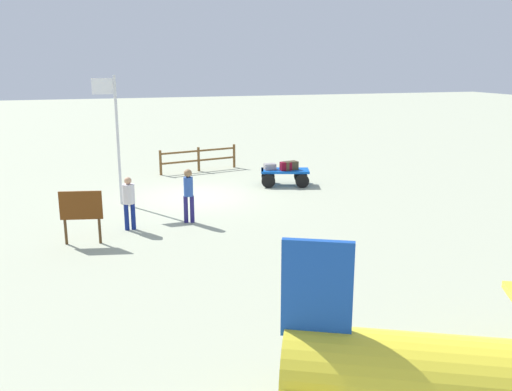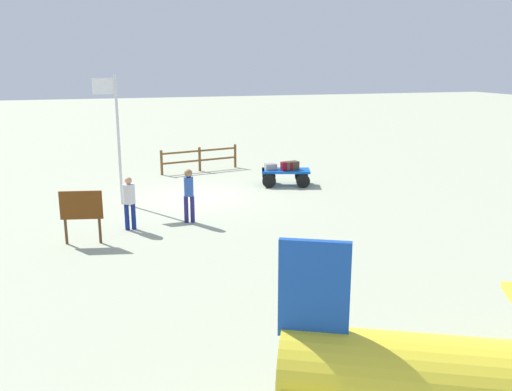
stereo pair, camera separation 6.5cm
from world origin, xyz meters
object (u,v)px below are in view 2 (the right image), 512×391
Objects in this scene: luggage_cart at (285,174)px; worker_lead at (189,192)px; signboard at (81,209)px; flagpole at (116,130)px; suitcase_tan at (271,167)px; suitcase_dark at (287,166)px; suitcase_navy at (291,166)px; worker_trailing at (129,199)px.

luggage_cart is 1.26× the size of worker_lead.
signboard is (3.27, 1.21, 0.01)m from worker_lead.
worker_lead is 0.38× the size of flagpole.
suitcase_tan is 0.32× the size of signboard.
signboard is (8.08, 5.45, 0.55)m from luggage_cart.
luggage_cart is at bearing 164.15° from suitcase_tan.
suitcase_dark is 6.29m from worker_lead.
suitcase_navy is at bearing -171.59° from flagpole.
worker_trailing reaches higher than suitcase_tan.
worker_trailing is 1.08× the size of signboard.
worker_trailing is (6.10, 4.64, 0.19)m from suitcase_tan.
signboard is (1.24, 4.28, -1.67)m from flagpole.
luggage_cart is 6.43m from worker_lead.
suitcase_navy is 0.23m from suitcase_dark.
signboard is at bearing 36.87° from suitcase_tan.
worker_lead reaches higher than luggage_cart.
flagpole reaches higher than suitcase_dark.
worker_lead is 4.04m from flagpole.
flagpole is at bearing 8.25° from suitcase_dark.
suitcase_navy is 0.86m from suitcase_tan.
worker_lead is at bearing 46.24° from suitcase_tan.
flagpole is at bearing -106.21° from signboard.
worker_lead is (4.22, 4.40, 0.22)m from suitcase_tan.
worker_lead is at bearing -159.65° from signboard.
flagpole reaches higher than signboard.
worker_trailing is (6.69, 4.48, 0.52)m from luggage_cart.
suitcase_tan is at bearing -167.94° from flagpole.
suitcase_navy reaches higher than suitcase_dark.
signboard is (7.49, 5.62, 0.23)m from suitcase_tan.
worker_lead is (4.81, 4.23, 0.54)m from luggage_cart.
suitcase_tan is at bearing -15.85° from luggage_cart.
signboard is at bearing 34.97° from worker_trailing.
flagpole is (2.03, -3.07, 1.68)m from worker_lead.
suitcase_dark is at bearing -139.77° from worker_lead.
worker_trailing reaches higher than suitcase_navy.
signboard is at bearing 20.35° from worker_lead.
suitcase_navy is at bearing 160.21° from suitcase_tan.
suitcase_navy is at bearing -140.71° from worker_lead.
worker_trailing is (1.88, 0.24, -0.03)m from worker_lead.
luggage_cart is 0.45m from suitcase_navy.
luggage_cart is 0.69m from suitcase_tan.
suitcase_navy is at bearing -147.78° from worker_trailing.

